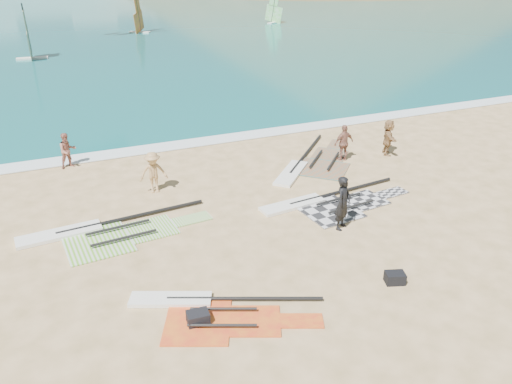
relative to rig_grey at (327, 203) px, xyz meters
name	(u,v)px	position (x,y,z in m)	size (l,w,h in m)	color
ground	(336,271)	(-1.97, -3.88, -0.05)	(300.00, 300.00, 0.00)	#E5BA86
surf_line	(207,142)	(-1.97, 8.42, -0.05)	(300.00, 1.20, 0.04)	white
rig_grey	(327,203)	(0.00, 0.00, 0.00)	(6.05, 2.54, 0.20)	#28282B
rig_green	(103,232)	(-8.02, 1.08, 0.00)	(6.46, 2.63, 0.21)	#64BD1F
rig_orange	(311,164)	(1.32, 3.62, 0.00)	(5.63, 5.22, 0.21)	#FF4E0A
rig_red	(207,310)	(-6.06, -4.18, 0.00)	(4.92, 3.29, 0.20)	red
gear_bag_near	(198,318)	(-6.41, -4.53, 0.12)	(0.55, 0.40, 0.35)	black
gear_bag_far	(395,278)	(-0.74, -5.04, 0.11)	(0.55, 0.38, 0.33)	black
person_wetsuit	(343,203)	(-0.45, -1.72, 0.90)	(0.69, 0.46, 1.90)	black
beachgoer_left	(68,150)	(-8.53, 7.62, 0.73)	(0.76, 0.59, 1.57)	#A36555
beachgoer_mid	(153,172)	(-5.66, 3.64, 0.78)	(1.07, 0.62, 1.66)	tan
beachgoer_back	(344,143)	(2.95, 3.60, 0.79)	(0.98, 0.41, 1.68)	#94604F
beachgoer_right	(388,137)	(5.26, 3.47, 0.78)	(1.54, 0.49, 1.66)	#9D754A
windsurfer_left	(29,44)	(-9.58, 35.40, 1.32)	(2.67, 3.24, 4.82)	white
windsurfer_centre	(139,22)	(2.64, 48.42, 1.25)	(2.46, 2.58, 4.49)	white
windsurfer_right	(274,14)	(21.41, 50.67, 1.19)	(2.26, 2.34, 4.18)	white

